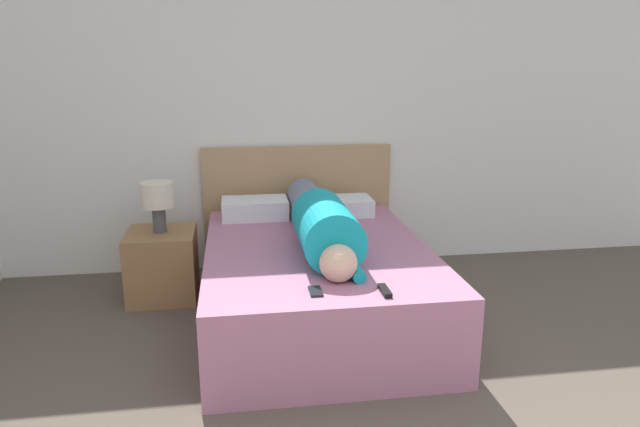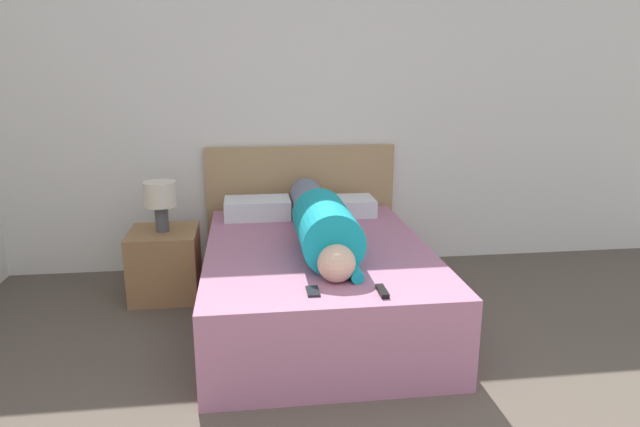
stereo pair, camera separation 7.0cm
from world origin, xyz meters
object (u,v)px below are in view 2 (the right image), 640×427
bed (317,283)px  nightstand (165,263)px  pillow_near_headboard (257,208)px  person_lying (321,222)px  tv_remote (382,291)px  pillow_second (344,206)px  cell_phone (313,291)px  table_lamp (160,198)px

bed → nightstand: size_ratio=4.00×
pillow_near_headboard → bed: bearing=-64.1°
person_lying → bed: bearing=-145.9°
pillow_near_headboard → tv_remote: pillow_near_headboard is taller
pillow_near_headboard → pillow_second: bearing=0.0°
pillow_second → cell_phone: size_ratio=3.57×
table_lamp → pillow_near_headboard: size_ratio=0.73×
nightstand → tv_remote: size_ratio=3.26×
bed → pillow_second: pillow_second is taller
pillow_near_headboard → pillow_second: 0.66m
nightstand → person_lying: (1.06, -0.52, 0.42)m
nightstand → tv_remote: tv_remote is taller
bed → pillow_second: bearing=68.1°
person_lying → pillow_second: 0.78m
person_lying → pillow_second: size_ratio=3.57×
pillow_second → cell_phone: 1.56m
tv_remote → cell_phone: bearing=170.3°
bed → cell_phone: bearing=-98.7°
bed → table_lamp: 1.26m
bed → cell_phone: size_ratio=15.02×
table_lamp → pillow_near_headboard: 0.72m
person_lying → tv_remote: (0.20, -0.84, -0.14)m
nightstand → cell_phone: bearing=-54.8°
cell_phone → pillow_second: bearing=74.6°
pillow_second → cell_phone: bearing=-105.4°
cell_phone → bed: bearing=81.3°
person_lying → cell_phone: person_lying is taller
tv_remote → pillow_second: bearing=87.5°
pillow_near_headboard → tv_remote: bearing=-69.3°
tv_remote → cell_phone: size_ratio=1.15×
pillow_second → tv_remote: bearing=-92.5°
table_lamp → cell_phone: (0.92, -1.30, -0.21)m
person_lying → cell_phone: bearing=-100.4°
bed → pillow_second: size_ratio=4.21×
pillow_second → tv_remote: size_ratio=3.09×
pillow_second → tv_remote: 1.57m
nightstand → person_lying: person_lying is taller
tv_remote → nightstand: bearing=132.9°
cell_phone → tv_remote: bearing=-9.7°
nightstand → pillow_second: 1.39m
pillow_near_headboard → pillow_second: pillow_near_headboard is taller
pillow_near_headboard → pillow_second: (0.66, 0.00, -0.01)m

